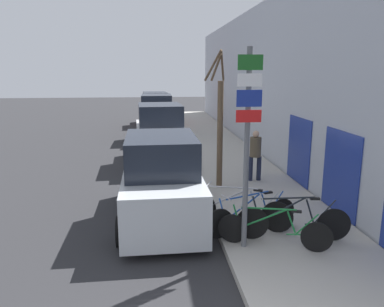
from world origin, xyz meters
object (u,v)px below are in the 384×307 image
object	(u,v)px
bicycle_1	(293,221)
bicycle_3	(238,210)
signpost	(247,141)
pedestrian_near	(255,152)
parked_car_0	(161,182)
parked_car_1	(160,137)
parked_car_2	(157,120)
street_tree	(220,124)
parked_car_3	(155,110)
bicycle_0	(274,230)
bicycle_2	(252,215)

from	to	relation	value
bicycle_1	bicycle_3	size ratio (longest dim) A/B	1.07
signpost	pedestrian_near	world-z (taller)	signpost
parked_car_0	parked_car_1	bearing A→B (deg)	88.20
pedestrian_near	parked_car_2	bearing A→B (deg)	-73.09
signpost	parked_car_1	xyz separation A→B (m)	(-1.53, 7.79, -1.26)
parked_car_1	street_tree	world-z (taller)	street_tree
parked_car_3	pedestrian_near	xyz separation A→B (m)	(3.10, -14.14, 0.08)
parked_car_1	street_tree	bearing A→B (deg)	-67.32
parked_car_1	pedestrian_near	bearing A→B (deg)	-49.09
signpost	street_tree	xyz separation A→B (m)	(0.21, 4.15, -0.26)
bicycle_3	pedestrian_near	bearing A→B (deg)	4.37
bicycle_0	parked_car_2	distance (m)	13.51
parked_car_3	parked_car_0	bearing A→B (deg)	-93.89
parked_car_0	bicycle_3	bearing A→B (deg)	-29.10
bicycle_1	parked_car_3	size ratio (longest dim) A/B	0.54
signpost	parked_car_0	distance (m)	2.86
parked_car_1	pedestrian_near	world-z (taller)	parked_car_1
parked_car_0	street_tree	xyz separation A→B (m)	(1.84, 2.23, 1.10)
signpost	bicycle_1	world-z (taller)	signpost
pedestrian_near	parked_car_0	bearing A→B (deg)	38.38
bicycle_3	parked_car_3	distance (m)	17.87
parked_car_1	parked_car_2	distance (m)	5.44
parked_car_2	parked_car_1	bearing A→B (deg)	-89.14
bicycle_2	parked_car_1	distance (m)	7.38
signpost	bicycle_1	size ratio (longest dim) A/B	1.65
signpost	parked_car_3	distance (m)	18.88
bicycle_3	pedestrian_near	world-z (taller)	pedestrian_near
bicycle_0	bicycle_3	xyz separation A→B (m)	(-0.49, 1.08, 0.04)
bicycle_0	signpost	bearing A→B (deg)	101.22
bicycle_3	pedestrian_near	size ratio (longest dim) A/B	1.36
parked_car_1	parked_car_2	world-z (taller)	parked_car_2
bicycle_1	street_tree	distance (m)	4.33
bicycle_3	parked_car_2	bearing A→B (deg)	33.05
signpost	parked_car_3	xyz separation A→B (m)	(-1.61, 18.77, -1.33)
parked_car_2	street_tree	xyz separation A→B (m)	(1.78, -9.08, 1.00)
parked_car_1	parked_car_3	xyz separation A→B (m)	(-0.09, 10.98, -0.07)
parked_car_2	parked_car_3	distance (m)	5.54
bicycle_1	signpost	bearing A→B (deg)	108.88
bicycle_2	signpost	bearing A→B (deg)	136.33
parked_car_1	street_tree	xyz separation A→B (m)	(1.73, -3.64, 1.00)
parked_car_0	street_tree	bearing A→B (deg)	49.80
bicycle_2	street_tree	size ratio (longest dim) A/B	0.53
bicycle_3	bicycle_2	bearing A→B (deg)	-116.51
street_tree	parked_car_1	bearing A→B (deg)	115.42
bicycle_3	parked_car_2	size ratio (longest dim) A/B	0.54
bicycle_2	parked_car_0	bearing A→B (deg)	40.62
parked_car_2	pedestrian_near	bearing A→B (deg)	-70.05
parked_car_2	parked_car_3	world-z (taller)	parked_car_2
bicycle_3	parked_car_2	xyz separation A→B (m)	(-1.67, 12.25, 0.53)
signpost	bicycle_0	world-z (taller)	signpost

